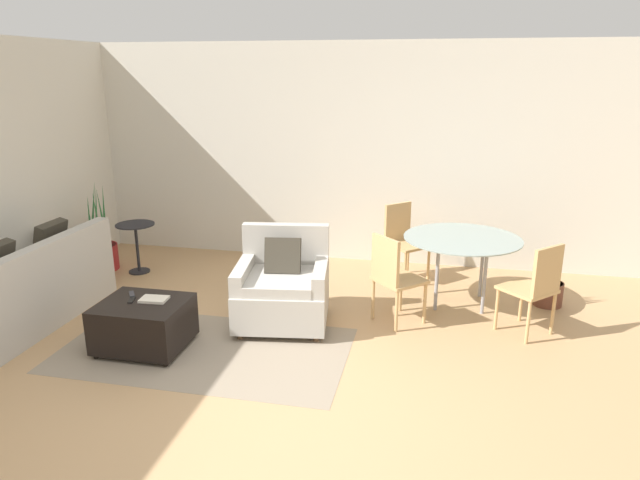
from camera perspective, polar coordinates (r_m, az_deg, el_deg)
The scene contains 16 objects.
ground_plane at distance 4.43m, azimuth -7.21°, elevation -16.39°, with size 20.00×20.00×0.00m, color tan.
wall_back at distance 7.32m, azimuth 1.79°, elevation 8.55°, with size 12.00×0.06×2.75m.
area_rug at distance 5.30m, azimuth -11.44°, elevation -10.68°, with size 2.55×1.40×0.01m.
couch at distance 6.32m, azimuth -27.55°, elevation -4.77°, with size 0.89×1.93×0.92m.
armchair at distance 5.60m, azimuth -3.76°, elevation -4.85°, with size 0.98×0.96×0.92m.
ottoman at distance 5.37m, azimuth -17.20°, elevation -7.96°, with size 0.75×0.65×0.44m.
book_stack at distance 5.30m, azimuth -16.26°, elevation -5.71°, with size 0.25×0.18×0.02m.
tv_remote_primary at distance 5.50m, azimuth -18.31°, elevation -5.14°, with size 0.11×0.14×0.01m.
tv_remote_secondary at distance 5.36m, azimuth -18.32°, elevation -5.71°, with size 0.07×0.14×0.01m.
potted_plant at distance 7.62m, azimuth -21.16°, elevation -1.08°, with size 0.43×0.43×1.10m.
side_table at distance 7.30m, azimuth -17.89°, elevation 0.17°, with size 0.46×0.46×0.62m.
dining_table at distance 6.13m, azimuth 14.02°, elevation -0.40°, with size 1.22×1.22×0.73m.
dining_chair_near_left at distance 5.56m, azimuth 7.30°, elevation -3.36°, with size 0.59×0.59×0.90m.
dining_chair_near_right at distance 5.62m, azimuth 20.79°, elevation -4.12°, with size 0.59×0.59×0.90m.
dining_chair_far_left at distance 6.80m, azimuth 8.28°, elevation 0.36°, with size 0.59×0.59×0.90m.
potted_plant_small at distance 6.53m, azimuth 21.88°, elevation -4.64°, with size 0.30×0.30×0.67m.
Camera 1 is at (1.29, -3.49, 2.41)m, focal length 32.00 mm.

